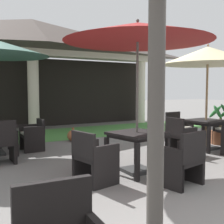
# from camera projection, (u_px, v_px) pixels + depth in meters

# --- Properties ---
(background_pavilion) EXTENTS (10.99, 2.90, 4.10)m
(background_pavilion) POSITION_uv_depth(u_px,v_px,m) (32.00, 44.00, 10.75)
(background_pavilion) COLOR beige
(background_pavilion) RESTS_ON ground
(lawn_strip) EXTENTS (12.79, 2.59, 0.01)m
(lawn_strip) POSITION_uv_depth(u_px,v_px,m) (45.00, 135.00, 9.67)
(lawn_strip) COLOR #47843D
(lawn_strip) RESTS_ON ground
(patio_table_near_foreground) EXTENTS (1.02, 1.02, 0.75)m
(patio_table_near_foreground) POSITION_uv_depth(u_px,v_px,m) (137.00, 138.00, 5.33)
(patio_table_near_foreground) COLOR black
(patio_table_near_foreground) RESTS_ON ground
(patio_umbrella_near_foreground) EXTENTS (2.69, 2.69, 2.79)m
(patio_umbrella_near_foreground) POSITION_uv_depth(u_px,v_px,m) (138.00, 33.00, 5.17)
(patio_umbrella_near_foreground) COLOR #2D2D2D
(patio_umbrella_near_foreground) RESTS_ON ground
(patio_chair_near_foreground_west) EXTENTS (0.64, 0.69, 0.87)m
(patio_chair_near_foreground_west) POSITION_uv_depth(u_px,v_px,m) (94.00, 158.00, 4.69)
(patio_chair_near_foreground_west) COLOR black
(patio_chair_near_foreground_west) RESTS_ON ground
(patio_chair_near_foreground_south) EXTENTS (0.72, 0.64, 0.88)m
(patio_chair_near_foreground_south) POSITION_uv_depth(u_px,v_px,m) (182.00, 160.00, 4.59)
(patio_chair_near_foreground_south) COLOR black
(patio_chair_near_foreground_south) RESTS_ON ground
(patio_chair_mid_right_east) EXTENTS (0.52, 0.57, 0.78)m
(patio_chair_mid_right_east) POSITION_uv_depth(u_px,v_px,m) (33.00, 135.00, 7.22)
(patio_chair_mid_right_east) COLOR black
(patio_chair_mid_right_east) RESTS_ON ground
(patio_table_far_back) EXTENTS (0.95, 0.95, 0.75)m
(patio_table_far_back) POSITION_uv_depth(u_px,v_px,m) (206.00, 124.00, 7.41)
(patio_table_far_back) COLOR black
(patio_table_far_back) RESTS_ON ground
(patio_umbrella_far_back) EXTENTS (2.36, 2.36, 2.67)m
(patio_umbrella_far_back) POSITION_uv_depth(u_px,v_px,m) (208.00, 56.00, 7.27)
(patio_umbrella_far_back) COLOR #2D2D2D
(patio_umbrella_far_back) RESTS_ON ground
(patio_chair_far_back_north) EXTENTS (0.61, 0.61, 0.88)m
(patio_chair_far_back_north) POSITION_uv_depth(u_px,v_px,m) (178.00, 129.00, 8.22)
(patio_chair_far_back_north) COLOR black
(patio_chair_far_back_north) RESTS_ON ground
(patio_chair_far_back_west) EXTENTS (0.54, 0.61, 0.87)m
(patio_chair_far_back_west) POSITION_uv_depth(u_px,v_px,m) (180.00, 136.00, 6.90)
(patio_chair_far_back_west) COLOR black
(patio_chair_far_back_west) RESTS_ON ground
(potted_palm_right_edge) EXTENTS (0.52, 0.55, 1.16)m
(potted_palm_right_edge) POSITION_uv_depth(u_px,v_px,m) (220.00, 133.00, 8.08)
(potted_palm_right_edge) COLOR #995638
(potted_palm_right_edge) RESTS_ON ground
(terracotta_urn) EXTENTS (0.34, 0.34, 0.41)m
(terracotta_urn) POSITION_uv_depth(u_px,v_px,m) (73.00, 135.00, 8.52)
(terracotta_urn) COLOR #9E5633
(terracotta_urn) RESTS_ON ground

